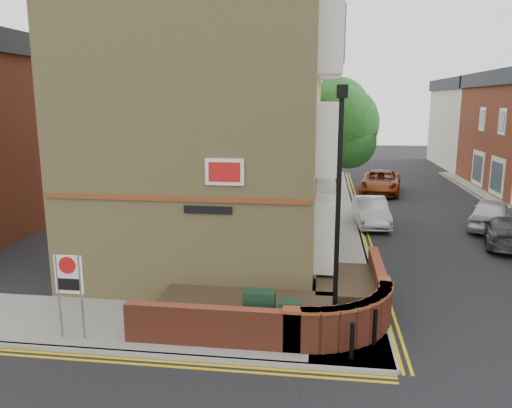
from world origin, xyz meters
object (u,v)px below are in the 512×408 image
object	(u,v)px
utility_cabinet_large	(259,313)
zone_sign	(69,281)
silver_car_near	(371,212)
lamppost	(338,217)

from	to	relation	value
utility_cabinet_large	zone_sign	distance (m)	4.86
zone_sign	silver_car_near	xyz separation A→B (m)	(8.60, 13.50, -0.96)
silver_car_near	lamppost	bearing A→B (deg)	-102.22
utility_cabinet_large	silver_car_near	distance (m)	13.28
zone_sign	silver_car_near	world-z (taller)	zone_sign
lamppost	zone_sign	bearing A→B (deg)	-173.93
zone_sign	silver_car_near	distance (m)	16.03
lamppost	silver_car_near	bearing A→B (deg)	81.12
lamppost	zone_sign	xyz separation A→B (m)	(-6.60, -0.70, -1.70)
lamppost	zone_sign	world-z (taller)	lamppost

